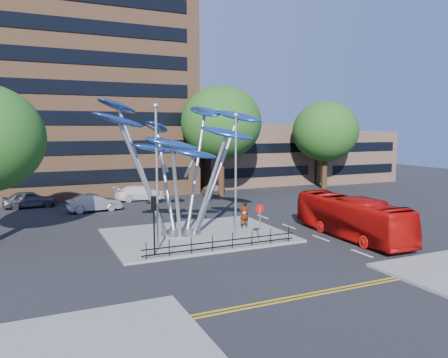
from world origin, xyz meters
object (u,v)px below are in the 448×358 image
street_lamp_left (157,164)px  parked_car_mid (94,203)px  leaf_sculpture (178,137)px  tree_right (221,123)px  traffic_light_island (154,213)px  tree_far (325,131)px  parked_car_right (140,193)px  street_lamp_right (236,166)px  pedestrian (244,215)px  red_bus (351,217)px  parked_car_left (30,199)px  no_entry_sign_island (260,216)px

street_lamp_left → parked_car_mid: bearing=96.4°
leaf_sculpture → tree_right: bearing=56.7°
parked_car_mid → traffic_light_island: bearing=179.3°
tree_far → parked_car_mid: (-28.17, -3.57, -6.33)m
traffic_light_island → parked_car_right: traffic_light_island is taller
street_lamp_right → traffic_light_island: size_ratio=2.42×
street_lamp_right → parked_car_mid: 17.35m
tree_right → pedestrian: 17.74m
street_lamp_right → red_bus: size_ratio=0.82×
parked_car_left → red_bus: bearing=-140.9°
pedestrian → street_lamp_right: bearing=58.5°
red_bus → parked_car_left: bearing=134.9°
pedestrian → parked_car_mid: 15.01m
street_lamp_left → leaf_sculpture: bearing=52.6°
tree_far → parked_car_right: size_ratio=2.04×
leaf_sculpture → parked_car_right: (1.20, 16.23, -6.10)m
street_lamp_left → tree_right: bearing=56.0°
tree_right → street_lamp_left: (-12.50, -18.50, -2.68)m
tree_far → leaf_sculpture: bearing=-147.5°
parked_car_mid → parked_car_right: (5.30, 4.48, -0.01)m
leaf_sculpture → red_bus: 13.03m
street_lamp_left → red_bus: (13.00, -2.14, -3.95)m
pedestrian → no_entry_sign_island: bearing=80.3°
tree_far → pedestrian: size_ratio=5.53×
leaf_sculpture → traffic_light_island: size_ratio=3.71×
street_lamp_right → parked_car_mid: size_ratio=1.76×
tree_far → traffic_light_island: bearing=-144.2°
traffic_light_island → parked_car_left: 21.57m
leaf_sculpture → street_lamp_right: 4.83m
tree_far → parked_car_left: bearing=178.3°
tree_right → street_lamp_right: 20.64m
pedestrian → street_lamp_left: bearing=25.0°
red_bus → parked_car_right: size_ratio=1.91×
tree_far → parked_car_mid: size_ratio=2.29×
leaf_sculpture → red_bus: bearing=-26.7°
tree_right → red_bus: 21.68m
pedestrian → parked_car_right: pedestrian is taller
leaf_sculpture → street_lamp_right: size_ratio=1.53×
traffic_light_island → street_lamp_left: bearing=63.4°
street_lamp_right → pedestrian: size_ratio=4.25×
parked_car_left → traffic_light_island: bearing=-166.1°
tree_far → parked_car_right: bearing=177.7°
leaf_sculpture → street_lamp_right: bearing=-55.1°
traffic_light_island → leaf_sculpture: bearing=55.0°
red_bus → leaf_sculpture: bearing=155.5°
street_lamp_right → street_lamp_left: bearing=174.3°
street_lamp_right → parked_car_right: bearing=93.9°
parked_car_mid → no_entry_sign_island: bearing=-157.7°
tree_far → no_entry_sign_island: size_ratio=4.41×
traffic_light_island → parked_car_left: traffic_light_island is taller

